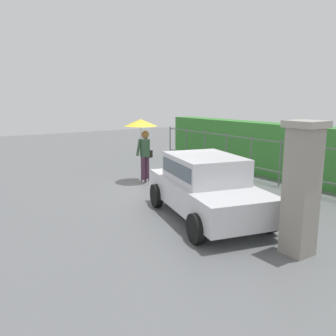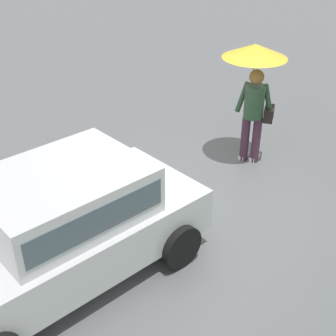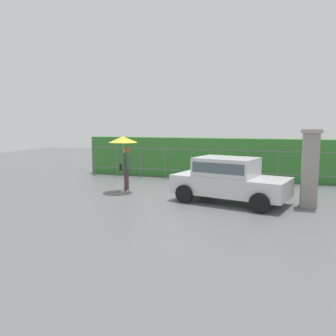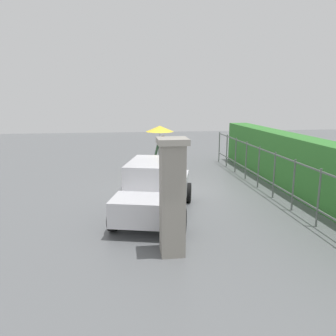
% 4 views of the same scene
% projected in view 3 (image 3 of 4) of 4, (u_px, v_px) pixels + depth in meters
% --- Properties ---
extents(ground_plane, '(40.00, 40.00, 0.00)m').
position_uv_depth(ground_plane, '(173.00, 194.00, 12.90)').
color(ground_plane, slate).
extents(car, '(3.99, 2.56, 1.48)m').
position_uv_depth(car, '(229.00, 178.00, 11.41)').
color(car, silver).
rests_on(car, ground).
extents(pedestrian, '(1.09, 1.09, 2.11)m').
position_uv_depth(pedestrian, '(124.00, 149.00, 13.12)').
color(pedestrian, '#47283D').
rests_on(pedestrian, ground).
extents(gate_pillar, '(0.60, 0.60, 2.42)m').
position_uv_depth(gate_pillar, '(310.00, 168.00, 10.70)').
color(gate_pillar, gray).
rests_on(gate_pillar, ground).
extents(fence_section, '(11.27, 0.05, 1.50)m').
position_uv_depth(fence_section, '(205.00, 163.00, 15.59)').
color(fence_section, '#59605B').
rests_on(fence_section, ground).
extents(hedge_row, '(12.22, 0.90, 1.90)m').
position_uv_depth(hedge_row, '(210.00, 158.00, 16.61)').
color(hedge_row, '#387F33').
rests_on(hedge_row, ground).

